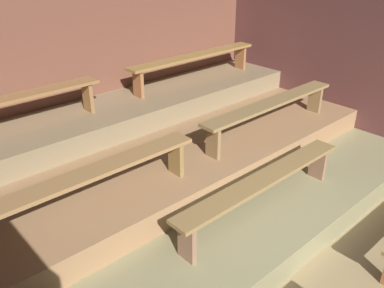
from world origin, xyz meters
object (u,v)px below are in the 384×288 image
Objects in this scene: bench_lower_center at (263,184)px; bench_middle_right at (271,107)px; bench_upper_right at (195,59)px; bench_middle_left at (85,180)px.

bench_lower_center is 0.99× the size of bench_middle_right.
bench_middle_right is 0.99× the size of bench_upper_right.
bench_middle_left is 3.16m from bench_upper_right.
bench_middle_right is (1.13, 0.81, 0.28)m from bench_lower_center.
bench_lower_center is at bearing -117.98° from bench_upper_right.
bench_middle_right reaches higher than bench_lower_center.
bench_lower_center is 0.99× the size of bench_middle_left.
bench_upper_right reaches higher than bench_middle_right.
bench_middle_left is (-1.47, 0.81, 0.28)m from bench_lower_center.
bench_upper_right is at bearing 85.40° from bench_middle_right.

